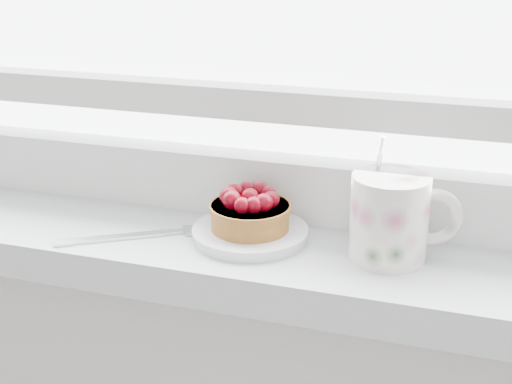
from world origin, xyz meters
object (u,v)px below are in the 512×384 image
at_px(saucer, 250,233).
at_px(fork, 149,234).
at_px(floral_mug, 392,216).
at_px(raspberry_tart, 250,210).

relative_size(saucer, fork, 0.68).
height_order(saucer, floral_mug, floral_mug).
xyz_separation_m(saucer, raspberry_tart, (-0.00, 0.00, 0.03)).
relative_size(floral_mug, fork, 0.69).
relative_size(saucer, floral_mug, 0.99).
bearing_deg(saucer, floral_mug, -0.59).
distance_m(raspberry_tart, floral_mug, 0.15).
xyz_separation_m(floral_mug, fork, (-0.25, -0.03, -0.04)).
distance_m(saucer, raspberry_tart, 0.03).
bearing_deg(raspberry_tart, saucer, -28.58).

